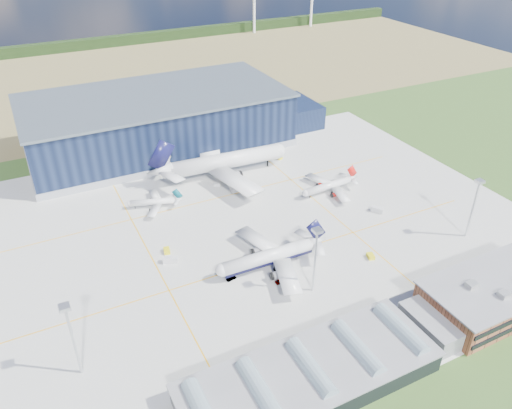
% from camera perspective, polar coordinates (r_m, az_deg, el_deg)
% --- Properties ---
extents(ground, '(600.00, 600.00, 0.00)m').
position_cam_1_polar(ground, '(174.80, -1.58, -4.93)').
color(ground, '#2E4D1D').
rests_on(ground, ground).
extents(apron, '(220.00, 160.00, 0.08)m').
position_cam_1_polar(apron, '(182.21, -2.93, -3.25)').
color(apron, '#A9AAA4').
rests_on(apron, ground).
extents(farmland, '(600.00, 220.00, 0.01)m').
position_cam_1_polar(farmland, '(367.51, -16.94, 13.82)').
color(farmland, '#90824D').
rests_on(farmland, ground).
extents(treeline, '(600.00, 8.00, 8.00)m').
position_cam_1_polar(treeline, '(443.00, -19.29, 16.87)').
color(treeline, black).
rests_on(treeline, ground).
extents(hangar, '(145.00, 62.00, 26.10)m').
position_cam_1_polar(hangar, '(248.56, -10.58, 9.22)').
color(hangar, black).
rests_on(hangar, ground).
extents(ops_building, '(46.00, 23.00, 10.90)m').
position_cam_1_polar(ops_building, '(165.53, 25.88, -9.04)').
color(ops_building, brown).
rests_on(ops_building, ground).
extents(glass_concourse, '(78.00, 23.00, 8.60)m').
position_cam_1_polar(glass_concourse, '(131.83, 7.58, -18.33)').
color(glass_concourse, black).
rests_on(glass_concourse, ground).
extents(light_mast_west, '(2.60, 2.60, 23.00)m').
position_cam_1_polar(light_mast_west, '(131.71, -20.46, -13.20)').
color(light_mast_west, silver).
rests_on(light_mast_west, ground).
extents(light_mast_center, '(2.60, 2.60, 23.00)m').
position_cam_1_polar(light_mast_center, '(148.71, 6.85, -5.23)').
color(light_mast_center, silver).
rests_on(light_mast_center, ground).
extents(light_mast_east, '(2.60, 2.60, 23.00)m').
position_cam_1_polar(light_mast_east, '(187.92, 23.75, 0.55)').
color(light_mast_east, silver).
rests_on(light_mast_east, ground).
extents(airliner_navy, '(41.76, 40.89, 13.37)m').
position_cam_1_polar(airliner_navy, '(162.16, 1.38, -5.30)').
color(airliner_navy, silver).
rests_on(airliner_navy, ground).
extents(airliner_red, '(30.02, 29.45, 9.23)m').
position_cam_1_polar(airliner_red, '(206.66, 8.23, 2.49)').
color(airliner_red, silver).
rests_on(airliner_red, ground).
extents(airliner_widebody, '(67.49, 66.20, 20.75)m').
position_cam_1_polar(airliner_widebody, '(216.32, -3.48, 5.88)').
color(airliner_widebody, silver).
rests_on(airliner_widebody, ground).
extents(airliner_regional, '(28.16, 27.85, 7.31)m').
position_cam_1_polar(airliner_regional, '(199.13, -11.76, 0.60)').
color(airliner_regional, silver).
rests_on(airliner_regional, ground).
extents(gse_tug_a, '(2.62, 3.64, 1.38)m').
position_cam_1_polar(gse_tug_a, '(174.81, -10.16, -5.22)').
color(gse_tug_a, yellow).
rests_on(gse_tug_a, ground).
extents(gse_tug_b, '(2.91, 3.60, 1.36)m').
position_cam_1_polar(gse_tug_b, '(174.00, 12.96, -5.79)').
color(gse_tug_b, yellow).
rests_on(gse_tug_b, ground).
extents(gse_van_a, '(5.40, 3.98, 2.16)m').
position_cam_1_polar(gse_van_a, '(169.79, -9.76, -6.26)').
color(gse_van_a, silver).
rests_on(gse_van_a, ground).
extents(gse_van_b, '(4.49, 5.10, 2.16)m').
position_cam_1_polar(gse_van_b, '(198.91, 13.70, -0.57)').
color(gse_van_b, silver).
rests_on(gse_van_b, ground).
extents(gse_tug_c, '(1.96, 3.10, 1.35)m').
position_cam_1_polar(gse_tug_c, '(234.57, 2.68, 5.41)').
color(gse_tug_c, yellow).
rests_on(gse_tug_c, ground).
extents(gse_cart_b, '(3.19, 2.68, 1.18)m').
position_cam_1_polar(gse_cart_b, '(212.07, -4.50, 2.29)').
color(gse_cart_b, silver).
rests_on(gse_cart_b, ground).
extents(car_a, '(3.95, 1.84, 1.31)m').
position_cam_1_polar(car_a, '(159.96, 2.86, -8.70)').
color(car_a, '#99999E').
rests_on(car_a, ground).
extents(car_b, '(3.58, 1.82, 1.12)m').
position_cam_1_polar(car_b, '(161.00, -2.84, -8.43)').
color(car_b, '#99999E').
rests_on(car_b, ground).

